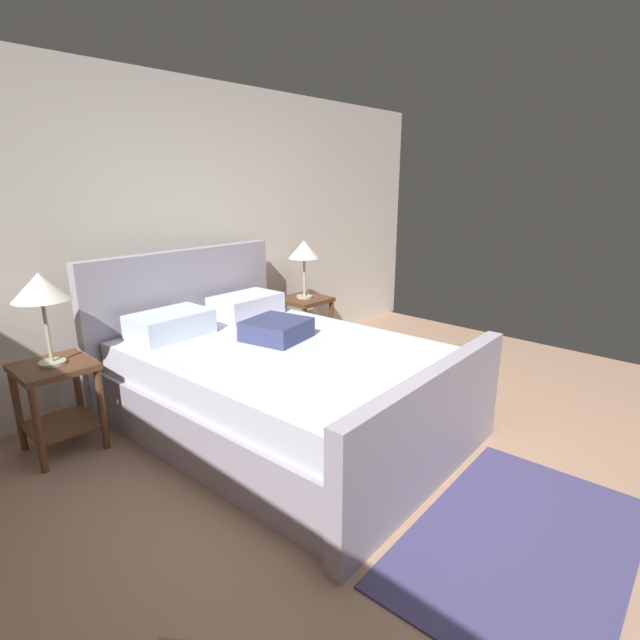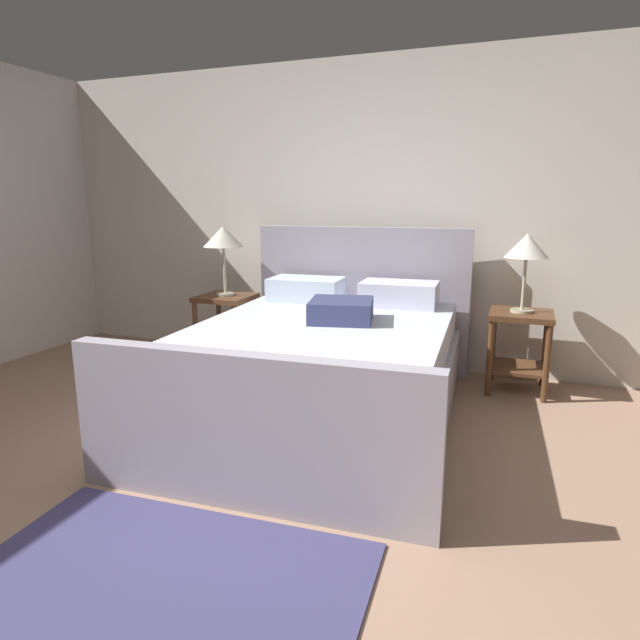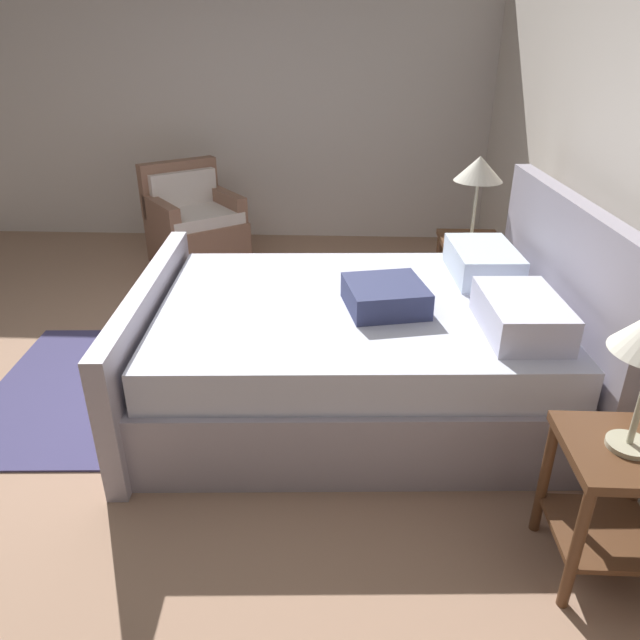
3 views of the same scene
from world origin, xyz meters
name	(u,v)px [view 3 (image 3 of 3)]	position (x,y,z in m)	size (l,w,h in m)	color
ground_plane	(110,399)	(0.00, 0.00, -0.01)	(6.24, 5.51, 0.02)	tan
wall_side_left	(208,109)	(-3.18, 0.00, 1.26)	(0.12, 5.63, 2.53)	silver
bed	(362,345)	(-0.08, 1.49, 0.35)	(1.87, 2.44, 1.19)	#A59EAE
nightstand_right	(616,489)	(1.11, 2.42, 0.40)	(0.44, 0.44, 0.60)	brown
nightstand_left	(468,264)	(-1.27, 2.29, 0.40)	(0.44, 0.44, 0.60)	brown
table_lamp_left	(479,171)	(-1.27, 2.29, 1.08)	(0.34, 0.34, 0.58)	#B7B293
armchair	(194,227)	(-2.26, 0.00, 0.35)	(1.02, 1.02, 0.90)	#8C634E
area_rug	(72,388)	(-0.08, -0.26, 0.01)	(1.51, 0.93, 0.01)	#423E6A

